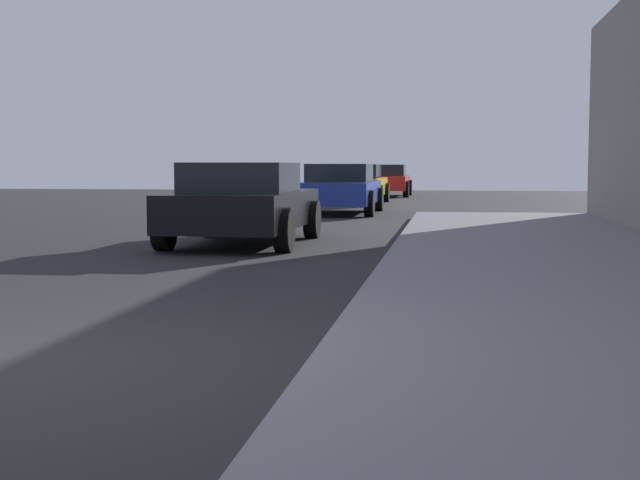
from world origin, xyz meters
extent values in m
cube|color=black|center=(-0.42, 8.63, 0.54)|extent=(1.76, 4.05, 0.55)
cube|color=black|center=(-0.42, 8.43, 1.04)|extent=(1.55, 1.82, 0.45)
cylinder|color=black|center=(-1.30, 9.92, 0.32)|extent=(0.22, 0.64, 0.64)
cylinder|color=black|center=(0.46, 9.92, 0.32)|extent=(0.22, 0.64, 0.64)
cylinder|color=black|center=(-1.30, 7.33, 0.32)|extent=(0.22, 0.64, 0.64)
cylinder|color=black|center=(0.46, 7.33, 0.32)|extent=(0.22, 0.64, 0.64)
cube|color=#233899|center=(-0.02, 17.83, 0.54)|extent=(1.73, 4.47, 0.55)
cube|color=black|center=(-0.02, 17.61, 1.04)|extent=(1.52, 2.01, 0.45)
cylinder|color=black|center=(-0.88, 19.26, 0.32)|extent=(0.22, 0.64, 0.64)
cylinder|color=black|center=(0.85, 19.26, 0.32)|extent=(0.22, 0.64, 0.64)
cylinder|color=black|center=(-0.88, 16.40, 0.32)|extent=(0.22, 0.64, 0.64)
cylinder|color=black|center=(0.85, 16.40, 0.32)|extent=(0.22, 0.64, 0.64)
cube|color=yellow|center=(-0.30, 24.02, 0.54)|extent=(1.79, 4.53, 0.55)
cube|color=black|center=(-0.30, 23.79, 1.04)|extent=(1.57, 2.04, 0.45)
cylinder|color=black|center=(-1.20, 25.47, 0.32)|extent=(0.22, 0.64, 0.64)
cylinder|color=black|center=(0.59, 25.47, 0.32)|extent=(0.22, 0.64, 0.64)
cylinder|color=black|center=(-1.20, 22.56, 0.32)|extent=(0.22, 0.64, 0.64)
cylinder|color=black|center=(0.59, 22.56, 0.32)|extent=(0.22, 0.64, 0.64)
cube|color=red|center=(0.21, 31.19, 0.54)|extent=(1.71, 4.23, 0.55)
cube|color=black|center=(0.21, 30.98, 1.04)|extent=(1.51, 1.90, 0.45)
cylinder|color=black|center=(-0.65, 32.54, 0.32)|extent=(0.22, 0.64, 0.64)
cylinder|color=black|center=(1.06, 32.54, 0.32)|extent=(0.22, 0.64, 0.64)
cylinder|color=black|center=(-0.65, 29.84, 0.32)|extent=(0.22, 0.64, 0.64)
cylinder|color=black|center=(1.06, 29.84, 0.32)|extent=(0.22, 0.64, 0.64)
camera|label=1|loc=(2.78, -5.11, 1.22)|focal=50.54mm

